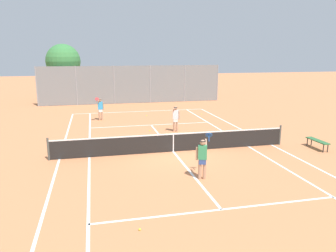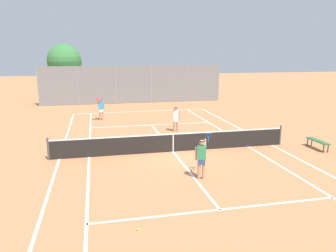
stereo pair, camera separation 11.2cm
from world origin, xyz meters
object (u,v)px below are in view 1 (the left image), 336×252
(player_far_right, at_px, (176,117))
(courtside_bench, at_px, (318,141))
(player_near_side, at_px, (202,156))
(tree_behind_left, at_px, (64,62))
(loose_tennis_ball_2, at_px, (146,116))
(loose_tennis_ball_3, at_px, (140,229))
(loose_tennis_ball_4, at_px, (202,114))
(loose_tennis_ball_0, at_px, (150,131))
(loose_tennis_ball_1, at_px, (80,139))
(player_far_left, at_px, (100,108))
(tennis_net, at_px, (173,142))

(player_far_right, height_order, courtside_bench, player_far_right)
(player_near_side, relative_size, tree_behind_left, 0.31)
(tree_behind_left, bearing_deg, loose_tennis_ball_2, -54.60)
(loose_tennis_ball_3, bearing_deg, player_far_right, 70.90)
(loose_tennis_ball_3, xyz_separation_m, courtside_bench, (10.12, 5.89, 0.38))
(player_far_right, relative_size, tree_behind_left, 0.28)
(loose_tennis_ball_4, bearing_deg, loose_tennis_ball_0, -137.11)
(loose_tennis_ball_1, relative_size, tree_behind_left, 0.01)
(loose_tennis_ball_0, relative_size, courtside_bench, 0.04)
(player_near_side, bearing_deg, loose_tennis_ball_2, 90.07)
(loose_tennis_ball_3, bearing_deg, loose_tennis_ball_0, 78.84)
(player_far_right, distance_m, tree_behind_left, 17.14)
(loose_tennis_ball_0, xyz_separation_m, loose_tennis_ball_1, (-4.27, -1.23, 0.00))
(courtside_bench, bearing_deg, player_far_left, 137.01)
(player_near_side, bearing_deg, loose_tennis_ball_1, 124.31)
(player_near_side, bearing_deg, loose_tennis_ball_0, 94.38)
(tree_behind_left, bearing_deg, loose_tennis_ball_4, -41.30)
(player_near_side, relative_size, loose_tennis_ball_4, 26.88)
(player_far_right, height_order, loose_tennis_ball_0, player_far_right)
(player_near_side, bearing_deg, loose_tennis_ball_4, 71.35)
(loose_tennis_ball_1, bearing_deg, tree_behind_left, 96.55)
(loose_tennis_ball_0, bearing_deg, courtside_bench, -36.77)
(tennis_net, relative_size, tree_behind_left, 2.09)
(loose_tennis_ball_1, bearing_deg, loose_tennis_ball_0, 16.06)
(tennis_net, height_order, loose_tennis_ball_1, tennis_net)
(tennis_net, xyz_separation_m, loose_tennis_ball_3, (-2.72, -7.06, -0.48))
(player_far_left, bearing_deg, tennis_net, -69.33)
(loose_tennis_ball_3, xyz_separation_m, tree_behind_left, (-3.77, 26.26, 3.93))
(player_far_left, relative_size, loose_tennis_ball_2, 26.88)
(player_near_side, xyz_separation_m, tree_behind_left, (-6.73, 22.96, 3.03))
(courtside_bench, bearing_deg, loose_tennis_ball_4, 104.47)
(player_far_right, xyz_separation_m, loose_tennis_ball_0, (-1.58, 0.50, -0.88))
(tree_behind_left, bearing_deg, player_near_side, -73.68)
(loose_tennis_ball_3, relative_size, courtside_bench, 0.04)
(tennis_net, bearing_deg, loose_tennis_ball_3, -111.03)
(tennis_net, height_order, tree_behind_left, tree_behind_left)
(courtside_bench, bearing_deg, player_far_right, 139.42)
(tennis_net, relative_size, loose_tennis_ball_0, 181.82)
(player_far_left, xyz_separation_m, loose_tennis_ball_4, (8.02, 0.54, -0.89))
(player_near_side, distance_m, loose_tennis_ball_3, 4.52)
(player_far_right, distance_m, loose_tennis_ball_4, 6.35)
(player_near_side, distance_m, tree_behind_left, 24.12)
(player_near_side, relative_size, loose_tennis_ball_1, 26.88)
(loose_tennis_ball_3, bearing_deg, loose_tennis_ball_4, 65.79)
(loose_tennis_ball_0, distance_m, loose_tennis_ball_3, 11.95)
(loose_tennis_ball_3, bearing_deg, courtside_bench, 30.20)
(player_near_side, relative_size, courtside_bench, 1.18)
(loose_tennis_ball_0, xyz_separation_m, loose_tennis_ball_2, (0.63, 5.09, 0.00))
(player_near_side, bearing_deg, courtside_bench, 19.90)
(player_far_left, bearing_deg, loose_tennis_ball_1, -103.86)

